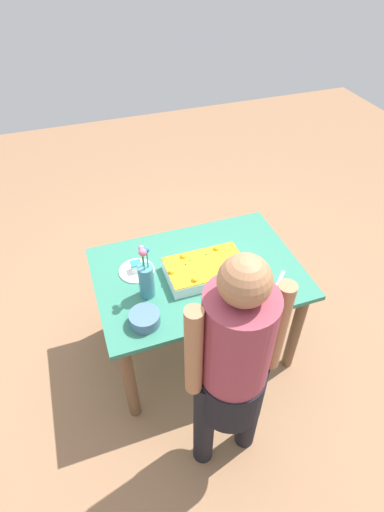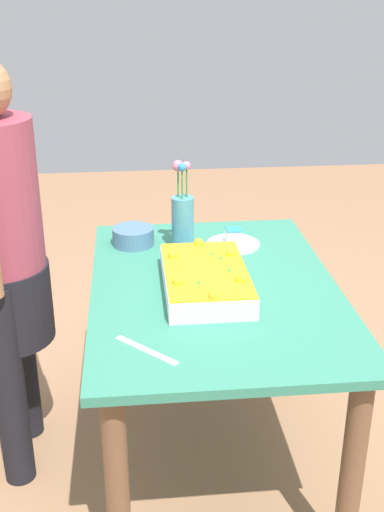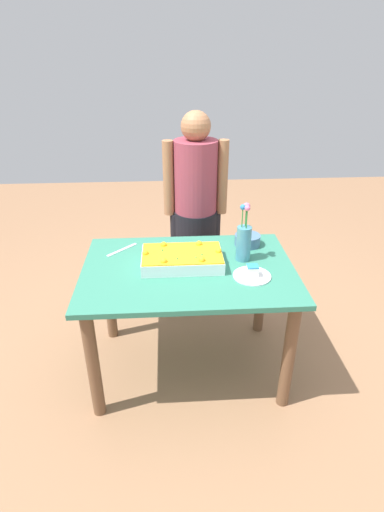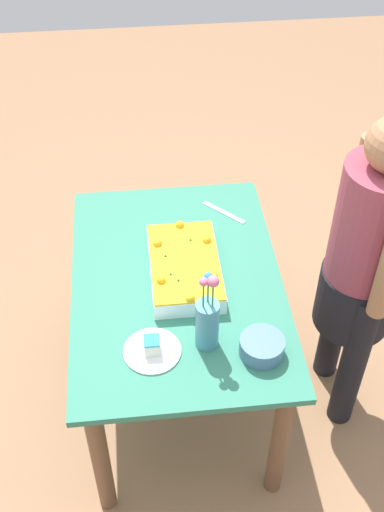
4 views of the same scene
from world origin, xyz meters
name	(u,v)px [view 2 (image 2 of 4)]	position (x,y,z in m)	size (l,w,h in m)	color
ground_plane	(212,455)	(0.00, 0.00, 0.00)	(8.00, 8.00, 0.00)	#986D4C
dining_table	(214,318)	(0.00, 0.00, 0.61)	(1.21, 0.84, 0.74)	#337D63
sheet_cake	(205,279)	(0.03, -0.03, 0.78)	(0.46, 0.28, 0.10)	white
serving_plate_with_slice	(233,241)	(-0.34, 0.12, 0.75)	(0.21, 0.21, 0.07)	white
cake_knife	(146,350)	(0.40, -0.25, 0.74)	(0.23, 0.02, 0.00)	silver
flower_vase	(183,219)	(-0.33, -0.08, 0.86)	(0.08, 0.08, 0.35)	teal
fruit_bowl	(133,236)	(-0.39, -0.27, 0.77)	(0.16, 0.16, 0.07)	#4C7092
person_standing	(0,251)	(-0.09, -0.72, 0.85)	(0.45, 0.31, 1.49)	black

